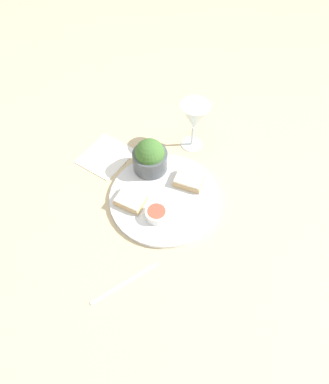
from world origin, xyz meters
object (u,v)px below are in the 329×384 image
cheese_toast_near (189,180)px  fork (125,283)px  napkin (106,156)px  cheese_toast_far (131,200)px  wine_glass (194,118)px  salad_bowl (150,157)px  sauce_ramekin (156,213)px

cheese_toast_near → fork: 0.35m
napkin → cheese_toast_far: bearing=-16.5°
wine_glass → cheese_toast_far: bearing=-81.7°
fork → salad_bowl: bearing=127.6°
cheese_toast_near → napkin: (-0.27, -0.11, -0.02)m
sauce_ramekin → cheese_toast_near: size_ratio=0.61×
sauce_ramekin → cheese_toast_near: bearing=97.1°
cheese_toast_near → napkin: bearing=-157.4°
salad_bowl → cheese_toast_far: bearing=-65.7°
sauce_ramekin → napkin: (-0.29, 0.04, -0.03)m
salad_bowl → cheese_toast_near: size_ratio=1.05×
napkin → sauce_ramekin: bearing=-7.8°
sauce_ramekin → fork: size_ratio=0.34×
cheese_toast_far → napkin: 0.21m
cheese_toast_far → fork: bearing=-44.3°
cheese_toast_near → wine_glass: bearing=130.1°
sauce_ramekin → wine_glass: bearing=114.7°
salad_bowl → cheese_toast_far: size_ratio=1.12×
cheese_toast_far → napkin: bearing=163.5°
salad_bowl → napkin: 0.17m
sauce_ramekin → fork: sauce_ramekin is taller
cheese_toast_far → wine_glass: bearing=98.3°
salad_bowl → napkin: salad_bowl is taller
cheese_toast_far → napkin: cheese_toast_far is taller
sauce_ramekin → fork: (0.08, -0.18, -0.03)m
sauce_ramekin → napkin: size_ratio=0.35×
cheese_toast_near → fork: size_ratio=0.56×
salad_bowl → sauce_ramekin: salad_bowl is taller
salad_bowl → wine_glass: size_ratio=0.66×
salad_bowl → fork: bearing=-52.4°
sauce_ramekin → cheese_toast_near: (-0.02, 0.15, -0.00)m
wine_glass → salad_bowl: bearing=-94.4°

